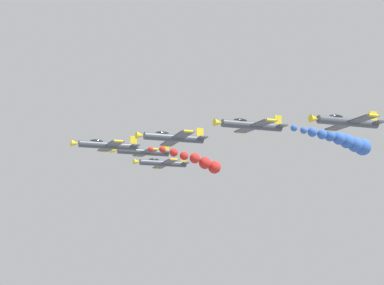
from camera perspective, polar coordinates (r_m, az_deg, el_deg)
airplane_lead at (r=98.57m, az=-7.66°, el=-0.24°), size 9.56×10.35×2.32m
smoke_trail_lead at (r=104.66m, az=0.64°, el=-1.69°), size 3.48×13.44×3.75m
airplane_left_inner at (r=91.63m, az=-1.74°, el=0.45°), size 9.56×10.35×2.35m
airplane_right_inner at (r=108.95m, az=-4.48°, el=-0.83°), size 9.56×10.35×2.33m
airplane_left_outer at (r=87.55m, az=5.32°, el=1.56°), size 9.56×10.35×2.32m
smoke_trail_left_outer at (r=96.89m, az=13.72°, el=0.07°), size 3.53×14.77×3.40m
airplane_right_outer at (r=118.54m, az=-2.69°, el=-1.85°), size 9.57×10.35×2.34m
airplane_trailing at (r=84.51m, az=13.73°, el=1.83°), size 9.56×10.35×2.33m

